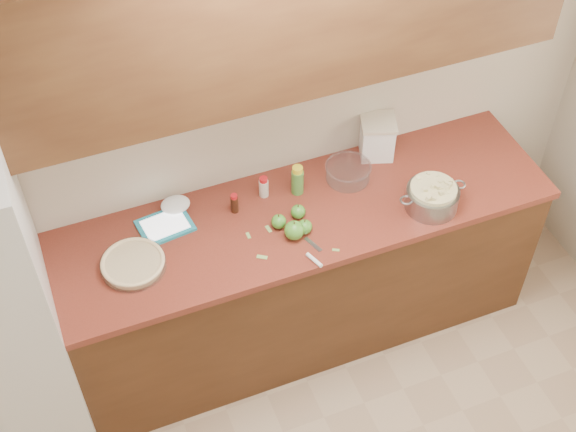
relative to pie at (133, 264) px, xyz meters
name	(u,v)px	position (x,y,z in m)	size (l,w,h in m)	color
counter_run	(283,279)	(0.72, 0.04, -0.48)	(2.64, 0.68, 0.92)	#4D2A15
upper_cabinets	(266,11)	(0.72, 0.19, 1.01)	(2.60, 0.34, 0.70)	#58361B
pie	(133,264)	(0.00, 0.00, 0.00)	(0.29, 0.29, 0.05)	silver
colander	(432,197)	(1.41, -0.15, 0.04)	(0.34, 0.25, 0.13)	gray
flour_canister	(377,137)	(1.33, 0.28, 0.08)	(0.22, 0.22, 0.21)	white
tablet	(165,225)	(0.20, 0.18, -0.02)	(0.26, 0.21, 0.02)	teal
paring_knife	(314,258)	(0.77, -0.25, -0.02)	(0.09, 0.20, 0.02)	gray
lemon_bottle	(297,180)	(0.85, 0.17, 0.05)	(0.06, 0.06, 0.16)	#4C8C38
cinnamon_shaker	(264,187)	(0.70, 0.21, 0.03)	(0.05, 0.05, 0.11)	beige
vanilla_bottle	(234,203)	(0.53, 0.16, 0.03)	(0.04, 0.04, 0.11)	black
mixing_bowl	(348,171)	(1.12, 0.17, 0.02)	(0.23, 0.23, 0.09)	silver
paper_towel	(175,205)	(0.27, 0.28, 0.00)	(0.14, 0.11, 0.06)	white
apple_left	(279,222)	(0.69, -0.01, 0.01)	(0.07, 0.07, 0.08)	#448B28
apple_center	(298,212)	(0.80, 0.02, 0.01)	(0.07, 0.07, 0.08)	#448B28
apple_front	(294,230)	(0.73, -0.10, 0.02)	(0.09, 0.09, 0.10)	#448B28
apple_extra	(305,227)	(0.79, -0.08, 0.01)	(0.07, 0.07, 0.08)	#448B28
peel_a	(248,235)	(0.54, -0.01, -0.02)	(0.04, 0.02, 0.00)	#87AF55
peel_b	(262,257)	(0.55, -0.16, -0.02)	(0.05, 0.02, 0.00)	#87AF55
peel_c	(336,250)	(0.88, -0.24, -0.02)	(0.03, 0.01, 0.00)	#87AF55
peel_d	(269,229)	(0.64, -0.01, -0.02)	(0.04, 0.02, 0.00)	#87AF55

